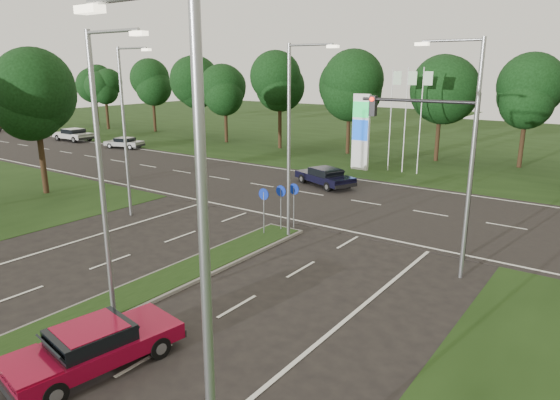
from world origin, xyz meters
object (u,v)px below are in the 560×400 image
Objects in this scene: red_sedan at (94,345)px; far_car_c at (29,133)px; far_car_b at (73,134)px; far_car_a at (124,142)px; navy_sedan at (325,176)px.

red_sedan is 52.73m from far_car_c.
far_car_a is at bearing -91.48° from far_car_b.
far_car_b is (-40.20, 24.98, 0.07)m from red_sedan.
far_car_b reaches higher than far_car_c.
navy_sedan is at bearing -82.77° from far_car_c.
red_sedan is 0.99× the size of far_car_b.
navy_sedan reaches higher than red_sedan.
far_car_a is 8.98m from far_car_b.
navy_sedan is at bearing 114.20° from red_sedan.
far_car_a is at bearing -76.18° from far_car_c.
far_car_a is 0.85× the size of far_car_b.
red_sedan is 0.96× the size of navy_sedan.
far_car_b is at bearing -69.96° from far_car_c.
far_car_c is (-6.95, -1.37, -0.17)m from far_car_b.
navy_sedan is 1.02× the size of far_car_b.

